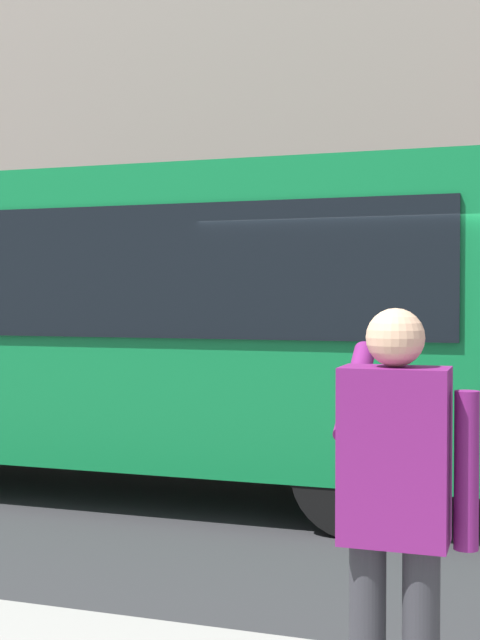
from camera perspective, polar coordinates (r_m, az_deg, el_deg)
The scene contains 4 objects.
ground_plane at distance 8.07m, azimuth 8.93°, elevation -12.02°, with size 60.00×60.00×0.00m, color #2B2B2D.
building_facade_far at distance 15.16m, azimuth 13.53°, elevation 17.18°, with size 28.00×1.55×12.00m.
red_bus at distance 8.93m, azimuth -10.37°, elevation 0.19°, with size 9.05×2.54×3.08m.
pedestrian_photographer at distance 3.36m, azimuth 10.21°, elevation -11.40°, with size 0.53×0.52×1.70m.
Camera 1 is at (-1.29, 7.74, 1.89)m, focal length 48.67 mm.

